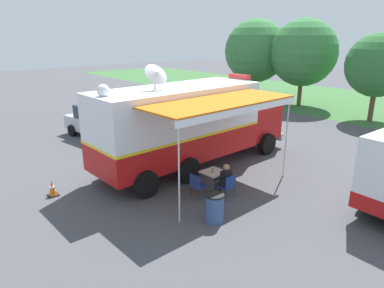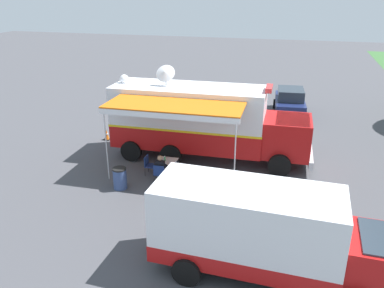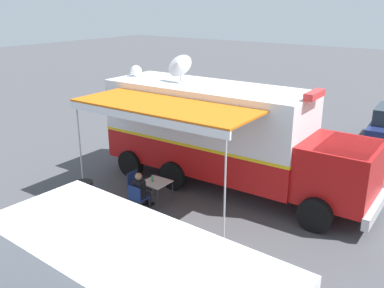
# 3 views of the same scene
# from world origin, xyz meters

# --- Properties ---
(ground_plane) EXTENTS (100.00, 100.00, 0.00)m
(ground_plane) POSITION_xyz_m (0.00, 0.00, 0.00)
(ground_plane) COLOR #47474C
(lot_stripe) EXTENTS (0.25, 4.80, 0.01)m
(lot_stripe) POSITION_xyz_m (-3.60, -0.13, 0.00)
(lot_stripe) COLOR silver
(lot_stripe) RESTS_ON ground
(command_truck) EXTENTS (5.06, 9.55, 4.53)m
(command_truck) POSITION_xyz_m (0.01, 0.75, 1.94)
(command_truck) COLOR #B71414
(command_truck) RESTS_ON ground
(folding_table) EXTENTS (0.82, 0.82, 0.73)m
(folding_table) POSITION_xyz_m (2.43, -0.27, 0.67)
(folding_table) COLOR silver
(folding_table) RESTS_ON ground
(water_bottle) EXTENTS (0.07, 0.07, 0.22)m
(water_bottle) POSITION_xyz_m (2.48, -0.38, 0.83)
(water_bottle) COLOR #3F9959
(water_bottle) RESTS_ON folding_table
(folding_chair_at_table) EXTENTS (0.49, 0.49, 0.87)m
(folding_chair_at_table) POSITION_xyz_m (3.23, -0.35, 0.51)
(folding_chair_at_table) COLOR navy
(folding_chair_at_table) RESTS_ON ground
(folding_chair_beside_table) EXTENTS (0.49, 0.49, 0.87)m
(folding_chair_beside_table) POSITION_xyz_m (2.50, -1.12, 0.51)
(folding_chair_beside_table) COLOR navy
(folding_chair_beside_table) RESTS_ON ground
(seated_responder) EXTENTS (0.67, 0.56, 1.25)m
(seated_responder) POSITION_xyz_m (3.04, -0.35, 0.65)
(seated_responder) COLOR black
(seated_responder) RESTS_ON ground
(trash_bin) EXTENTS (0.57, 0.57, 0.91)m
(trash_bin) POSITION_xyz_m (4.07, -1.79, 0.46)
(trash_bin) COLOR #384C7F
(trash_bin) RESTS_ON ground
(traffic_cone) EXTENTS (0.36, 0.36, 0.58)m
(traffic_cone) POSITION_xyz_m (-0.92, -4.95, 0.28)
(traffic_cone) COLOR black
(traffic_cone) RESTS_ON ground
(car_behind_truck) EXTENTS (4.43, 2.51, 1.76)m
(car_behind_truck) POSITION_xyz_m (-6.78, -0.32, 0.88)
(car_behind_truck) COLOR #B2B5BA
(car_behind_truck) RESTS_ON ground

